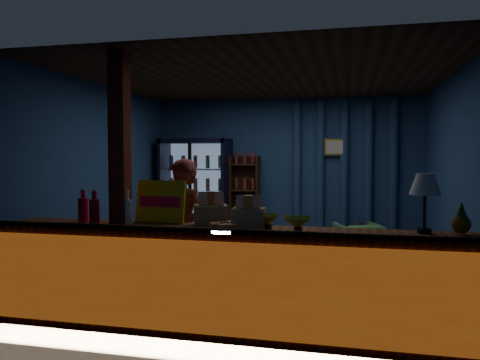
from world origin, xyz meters
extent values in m
plane|color=#515154|center=(0.00, 0.00, 0.00)|extent=(4.60, 4.60, 0.00)
plane|color=navy|center=(0.00, 2.20, 1.30)|extent=(4.60, 0.00, 4.60)
plane|color=navy|center=(0.00, -2.20, 1.30)|extent=(4.60, 0.00, 4.60)
plane|color=navy|center=(-2.30, 0.00, 1.30)|extent=(0.00, 4.40, 4.40)
plane|color=navy|center=(2.30, 0.00, 1.30)|extent=(0.00, 4.40, 4.40)
plane|color=#472D19|center=(0.00, 0.00, 2.60)|extent=(4.60, 4.60, 0.00)
cube|color=brown|center=(0.00, -1.90, 0.47)|extent=(4.40, 0.55, 0.95)
cube|color=red|center=(0.00, -2.19, 0.47)|extent=(4.35, 0.02, 0.81)
cube|color=#3E2813|center=(0.00, -2.17, 0.97)|extent=(4.40, 0.04, 0.04)
cube|color=maroon|center=(-1.05, -1.90, 1.30)|extent=(0.16, 0.16, 2.60)
cube|color=black|center=(-1.55, 2.12, 0.95)|extent=(1.20, 0.06, 1.90)
cube|color=black|center=(-2.12, 1.85, 0.95)|extent=(0.06, 0.60, 1.90)
cube|color=black|center=(-0.98, 1.85, 0.95)|extent=(0.06, 0.60, 1.90)
cube|color=black|center=(-1.55, 1.85, 1.86)|extent=(1.20, 0.60, 0.08)
cube|color=black|center=(-1.55, 1.85, 0.04)|extent=(1.20, 0.60, 0.08)
cube|color=#99B2D8|center=(-1.55, 2.07, 0.95)|extent=(1.08, 0.02, 1.74)
cube|color=white|center=(-1.55, 1.57, 0.95)|extent=(1.12, 0.02, 1.78)
cube|color=black|center=(-1.55, 1.55, 0.95)|extent=(0.05, 0.05, 1.80)
cube|color=silver|center=(-1.55, 1.85, 0.17)|extent=(1.08, 0.48, 0.02)
cylinder|color=#AC3318|center=(-2.00, 1.85, 0.30)|extent=(0.07, 0.07, 0.22)
cylinder|color=#186224|center=(-1.77, 1.85, 0.30)|extent=(0.07, 0.07, 0.22)
cylinder|color=#ADAD1A|center=(-1.55, 1.85, 0.30)|extent=(0.07, 0.07, 0.22)
cylinder|color=navy|center=(-1.32, 1.85, 0.30)|extent=(0.07, 0.07, 0.22)
cylinder|color=maroon|center=(-1.10, 1.85, 0.30)|extent=(0.07, 0.07, 0.22)
cube|color=silver|center=(-1.55, 1.85, 0.57)|extent=(1.08, 0.48, 0.02)
cylinder|color=#186224|center=(-2.00, 1.85, 0.70)|extent=(0.07, 0.07, 0.22)
cylinder|color=#ADAD1A|center=(-1.77, 1.85, 0.70)|extent=(0.07, 0.07, 0.22)
cylinder|color=navy|center=(-1.55, 1.85, 0.70)|extent=(0.07, 0.07, 0.22)
cylinder|color=maroon|center=(-1.32, 1.85, 0.70)|extent=(0.07, 0.07, 0.22)
cylinder|color=#AC3318|center=(-1.10, 1.85, 0.70)|extent=(0.07, 0.07, 0.22)
cube|color=silver|center=(-1.55, 1.85, 0.97)|extent=(1.08, 0.48, 0.02)
cylinder|color=#ADAD1A|center=(-2.00, 1.85, 1.10)|extent=(0.07, 0.07, 0.22)
cylinder|color=navy|center=(-1.77, 1.85, 1.10)|extent=(0.07, 0.07, 0.22)
cylinder|color=maroon|center=(-1.55, 1.85, 1.10)|extent=(0.07, 0.07, 0.22)
cylinder|color=#AC3318|center=(-1.32, 1.85, 1.10)|extent=(0.07, 0.07, 0.22)
cylinder|color=#186224|center=(-1.10, 1.85, 1.10)|extent=(0.07, 0.07, 0.22)
cube|color=silver|center=(-1.55, 1.85, 1.37)|extent=(1.08, 0.48, 0.02)
cylinder|color=navy|center=(-2.00, 1.85, 1.50)|extent=(0.07, 0.07, 0.22)
cylinder|color=maroon|center=(-1.77, 1.85, 1.50)|extent=(0.07, 0.07, 0.22)
cylinder|color=#AC3318|center=(-1.55, 1.85, 1.50)|extent=(0.07, 0.07, 0.22)
cylinder|color=#186224|center=(-1.32, 1.85, 1.50)|extent=(0.07, 0.07, 0.22)
cylinder|color=#ADAD1A|center=(-1.10, 1.85, 1.50)|extent=(0.07, 0.07, 0.22)
cube|color=#3E2813|center=(-0.70, 2.15, 0.80)|extent=(0.50, 0.02, 1.60)
cube|color=#3E2813|center=(-0.93, 2.02, 0.80)|extent=(0.03, 0.28, 1.60)
cube|color=#3E2813|center=(-0.46, 2.02, 0.80)|extent=(0.03, 0.28, 1.60)
cube|color=#3E2813|center=(-0.70, 2.02, 0.10)|extent=(0.46, 0.26, 0.02)
cube|color=#3E2813|center=(-0.70, 2.02, 0.55)|extent=(0.46, 0.26, 0.02)
cube|color=#3E2813|center=(-0.70, 2.02, 1.00)|extent=(0.46, 0.26, 0.02)
cube|color=#3E2813|center=(-0.70, 2.02, 1.45)|extent=(0.46, 0.26, 0.02)
cylinder|color=navy|center=(0.20, 2.14, 1.30)|extent=(0.14, 0.14, 2.50)
cylinder|color=navy|center=(0.60, 2.14, 1.30)|extent=(0.14, 0.14, 2.50)
cylinder|color=navy|center=(1.00, 2.14, 1.30)|extent=(0.14, 0.14, 2.50)
cylinder|color=navy|center=(1.40, 2.14, 1.30)|extent=(0.14, 0.14, 2.50)
cylinder|color=navy|center=(1.80, 2.14, 1.30)|extent=(0.14, 0.14, 2.50)
cube|color=gold|center=(0.85, 2.10, 1.75)|extent=(0.36, 0.03, 0.28)
cube|color=silver|center=(0.85, 2.08, 1.75)|extent=(0.30, 0.01, 0.22)
imported|color=maroon|center=(-0.62, -1.36, 0.79)|extent=(0.68, 0.57, 1.58)
imported|color=#5DBB61|center=(1.23, 1.36, 0.29)|extent=(0.80, 0.81, 0.58)
cube|color=#3E2813|center=(1.27, 1.47, 0.24)|extent=(0.58, 0.47, 0.48)
cylinder|color=#3E2813|center=(1.27, 1.47, 0.53)|extent=(0.10, 0.10, 0.10)
cube|color=#DDC10B|center=(-0.73, -1.69, 1.16)|extent=(0.52, 0.14, 0.41)
cube|color=red|center=(-0.73, -1.71, 1.16)|extent=(0.43, 0.06, 0.10)
cylinder|color=red|center=(-1.49, -1.84, 1.07)|extent=(0.10, 0.10, 0.24)
cylinder|color=red|center=(-1.49, -1.84, 1.23)|extent=(0.05, 0.05, 0.09)
cylinder|color=white|center=(-1.49, -1.84, 1.27)|extent=(0.05, 0.05, 0.02)
cylinder|color=red|center=(-1.32, -1.92, 1.07)|extent=(0.10, 0.10, 0.24)
cylinder|color=red|center=(-1.32, -1.92, 1.23)|extent=(0.05, 0.05, 0.09)
cylinder|color=white|center=(-1.32, -1.92, 1.27)|extent=(0.05, 0.05, 0.02)
cylinder|color=silver|center=(-1.15, -1.84, 1.07)|extent=(0.10, 0.10, 0.24)
cylinder|color=silver|center=(-1.15, -1.84, 1.23)|extent=(0.05, 0.05, 0.09)
cylinder|color=white|center=(-1.15, -1.84, 1.27)|extent=(0.05, 0.05, 0.02)
cylinder|color=silver|center=(-0.98, -1.92, 1.07)|extent=(0.10, 0.10, 0.24)
cylinder|color=silver|center=(-0.98, -1.92, 1.23)|extent=(0.05, 0.05, 0.09)
cylinder|color=white|center=(-0.98, -1.92, 1.27)|extent=(0.05, 0.05, 0.02)
cube|color=tan|center=(-0.19, -1.78, 1.05)|extent=(0.37, 0.35, 0.20)
cube|color=orange|center=(-0.26, -1.81, 1.21)|extent=(0.09, 0.08, 0.12)
cube|color=orange|center=(-0.19, -1.78, 1.21)|extent=(0.09, 0.08, 0.12)
cube|color=orange|center=(-0.12, -1.75, 1.21)|extent=(0.09, 0.08, 0.12)
cube|color=tan|center=(0.20, -1.88, 1.04)|extent=(0.30, 0.26, 0.19)
cube|color=orange|center=(0.13, -1.88, 1.20)|extent=(0.08, 0.06, 0.12)
cube|color=orange|center=(0.20, -1.88, 1.20)|extent=(0.08, 0.06, 0.12)
cube|color=orange|center=(0.27, -1.87, 1.20)|extent=(0.08, 0.06, 0.12)
cylinder|color=silver|center=(0.02, -2.01, 0.96)|extent=(0.41, 0.41, 0.02)
cube|color=orange|center=(0.10, -2.01, 0.99)|extent=(0.09, 0.06, 0.04)
cube|color=orange|center=(0.08, -1.96, 0.99)|extent=(0.11, 0.11, 0.04)
cube|color=orange|center=(0.02, -1.93, 0.99)|extent=(0.06, 0.09, 0.04)
cube|color=orange|center=(-0.03, -1.96, 0.99)|extent=(0.11, 0.11, 0.04)
cube|color=orange|center=(-0.06, -2.01, 0.99)|extent=(0.09, 0.06, 0.04)
cube|color=orange|center=(-0.03, -2.07, 0.99)|extent=(0.11, 0.11, 0.04)
cube|color=orange|center=(0.02, -2.09, 0.99)|extent=(0.06, 0.09, 0.04)
cube|color=orange|center=(0.08, -2.07, 0.99)|extent=(0.11, 0.11, 0.04)
cylinder|color=black|center=(1.70, -1.79, 0.97)|extent=(0.12, 0.12, 0.04)
cylinder|color=black|center=(1.70, -1.79, 1.15)|extent=(0.02, 0.02, 0.36)
cone|color=white|center=(1.70, -1.79, 1.37)|extent=(0.26, 0.26, 0.18)
sphere|color=olive|center=(1.99, -1.79, 1.04)|extent=(0.16, 0.16, 0.16)
cone|color=#2A5B1F|center=(1.99, -1.79, 1.17)|extent=(0.09, 0.09, 0.12)
camera|label=1|loc=(1.07, -5.97, 1.61)|focal=35.00mm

